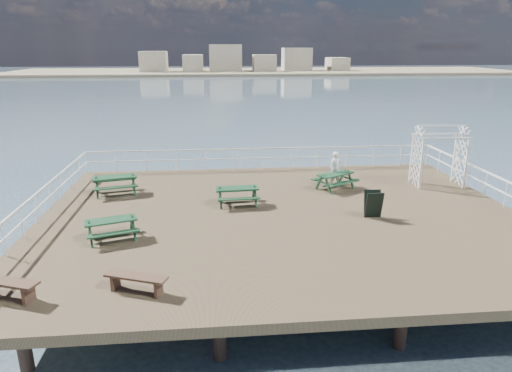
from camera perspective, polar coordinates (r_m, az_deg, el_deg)
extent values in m
cube|color=brown|center=(17.32, 3.30, -4.05)|extent=(18.00, 14.00, 0.30)
plane|color=#394C61|center=(56.60, -2.88, 8.79)|extent=(300.00, 300.00, 0.00)
cube|color=tan|center=(152.18, 1.20, 14.11)|extent=(160.00, 40.00, 0.80)
cube|color=beige|center=(149.06, -12.62, 14.97)|extent=(8.00, 8.00, 6.00)
cube|color=beige|center=(148.15, -7.84, 15.01)|extent=(6.00, 8.00, 5.00)
cube|color=beige|center=(148.08, -3.85, 15.70)|extent=(10.00, 8.00, 8.00)
cube|color=beige|center=(148.97, 0.95, 15.17)|extent=(7.00, 8.00, 5.00)
cube|color=beige|center=(150.56, 5.27, 15.50)|extent=(9.00, 8.00, 7.00)
cube|color=beige|center=(153.51, 10.19, 14.78)|extent=(6.00, 8.00, 4.00)
cylinder|color=brown|center=(13.76, -26.99, -17.69)|extent=(0.36, 0.36, 2.10)
cylinder|color=brown|center=(23.25, -17.52, -2.41)|extent=(0.36, 0.36, 2.10)
cylinder|color=brown|center=(24.83, 18.65, -1.30)|extent=(0.36, 0.36, 2.10)
cube|color=white|center=(23.50, 0.84, 4.68)|extent=(17.70, 0.07, 0.07)
cube|color=white|center=(23.61, 0.83, 3.50)|extent=(17.70, 0.05, 0.05)
cylinder|color=white|center=(24.31, -20.41, 2.81)|extent=(0.05, 0.05, 1.10)
cube|color=white|center=(17.89, -25.90, -1.03)|extent=(0.07, 13.70, 0.07)
cube|color=white|center=(18.04, -25.70, -2.54)|extent=(0.05, 13.70, 0.05)
cube|color=white|center=(20.24, 28.98, 0.48)|extent=(0.07, 13.70, 0.07)
cube|color=white|center=(20.37, 28.78, -0.87)|extent=(0.05, 13.70, 0.05)
cube|color=#14371B|center=(20.36, -17.25, 1.07)|extent=(1.91, 1.10, 0.06)
cube|color=#14371B|center=(21.02, -17.24, 0.73)|extent=(1.81, 0.66, 0.05)
cube|color=#14371B|center=(19.86, -17.11, -0.19)|extent=(1.81, 0.66, 0.05)
cube|color=#14371B|center=(20.45, -19.27, 0.03)|extent=(0.41, 1.43, 0.06)
cube|color=#14371B|center=(20.47, -15.08, 0.43)|extent=(0.41, 1.43, 0.06)
cube|color=#14371B|center=(20.75, -19.26, 0.13)|extent=(0.20, 0.52, 0.88)
cube|color=#14371B|center=(20.18, -19.25, -0.34)|extent=(0.20, 0.52, 0.88)
cube|color=#14371B|center=(20.77, -15.13, 0.52)|extent=(0.20, 0.52, 0.88)
cube|color=#14371B|center=(20.20, -15.01, 0.06)|extent=(0.20, 0.52, 0.88)
cube|color=#14371B|center=(20.50, -17.13, -0.25)|extent=(1.58, 0.45, 0.06)
cube|color=#14371B|center=(18.13, -2.36, -0.28)|extent=(1.69, 0.74, 0.06)
cube|color=#14371B|center=(18.74, -2.54, -0.56)|extent=(1.67, 0.33, 0.05)
cube|color=#14371B|center=(17.69, -2.14, -1.63)|extent=(1.67, 0.33, 0.05)
cube|color=#14371B|center=(18.16, -4.51, -1.24)|extent=(0.15, 1.34, 0.06)
cube|color=#14371B|center=(18.30, -0.19, -1.03)|extent=(0.15, 1.34, 0.06)
cube|color=#14371B|center=(18.44, -4.58, -1.11)|extent=(0.10, 0.48, 0.81)
cube|color=#14371B|center=(17.91, -4.44, -1.65)|extent=(0.10, 0.48, 0.81)
cube|color=#14371B|center=(18.58, -0.32, -0.91)|extent=(0.10, 0.48, 0.81)
cube|color=#14371B|center=(18.06, -0.06, -1.44)|extent=(0.10, 0.48, 0.81)
cube|color=#14371B|center=(18.27, -2.34, -1.63)|extent=(1.48, 0.16, 0.06)
cube|color=#14371B|center=(20.44, 9.92, 1.49)|extent=(1.78, 1.40, 0.06)
cube|color=#14371B|center=(20.89, 8.80, 1.12)|extent=(1.57, 1.03, 0.05)
cube|color=#14371B|center=(20.14, 11.00, 0.40)|extent=(1.57, 1.03, 0.05)
cube|color=#14371B|center=(20.05, 8.46, 0.40)|extent=(0.74, 1.21, 0.06)
cube|color=#14371B|center=(21.00, 11.23, 1.02)|extent=(0.74, 1.21, 0.06)
cube|color=#14371B|center=(20.25, 7.92, 0.46)|extent=(0.30, 0.45, 0.81)
cube|color=#14371B|center=(19.87, 9.01, 0.08)|extent=(0.30, 0.45, 0.81)
cube|color=#14371B|center=(21.20, 10.68, 1.07)|extent=(0.30, 0.45, 0.81)
cube|color=#14371B|center=(20.83, 11.77, 0.73)|extent=(0.30, 0.45, 0.81)
cube|color=#14371B|center=(20.57, 9.85, 0.27)|extent=(1.33, 0.80, 0.06)
cube|color=#14371B|center=(15.60, -17.70, -4.10)|extent=(1.73, 1.10, 0.05)
cube|color=#14371B|center=(16.19, -17.84, -4.32)|extent=(1.60, 0.72, 0.04)
cube|color=#14371B|center=(15.19, -17.38, -5.70)|extent=(1.60, 0.72, 0.04)
cube|color=#14371B|center=(15.66, -20.05, -5.35)|extent=(0.47, 1.26, 0.05)
cube|color=#14371B|center=(15.76, -15.18, -4.74)|extent=(0.47, 1.26, 0.05)
cube|color=#14371B|center=(15.93, -20.11, -5.15)|extent=(0.21, 0.46, 0.79)
cube|color=#14371B|center=(15.42, -19.96, -5.86)|extent=(0.21, 0.46, 0.79)
cube|color=#14371B|center=(16.03, -15.32, -4.56)|extent=(0.21, 0.46, 0.79)
cube|color=#14371B|center=(15.53, -15.01, -5.24)|extent=(0.21, 0.46, 0.79)
cube|color=#14371B|center=(15.75, -17.55, -5.59)|extent=(1.39, 0.52, 0.05)
cube|color=brown|center=(13.16, -28.97, -10.38)|extent=(1.85, 1.03, 0.07)
cube|color=brown|center=(12.84, -26.55, -12.00)|extent=(0.22, 0.39, 0.45)
cube|color=brown|center=(12.26, -14.78, -10.88)|extent=(1.69, 0.96, 0.06)
cube|color=brown|center=(12.67, -17.17, -11.35)|extent=(0.20, 0.36, 0.41)
cube|color=brown|center=(12.10, -12.08, -12.37)|extent=(0.20, 0.36, 0.41)
cube|color=white|center=(21.33, 19.95, 2.54)|extent=(0.09, 0.09, 2.22)
cube|color=white|center=(22.32, 18.87, 3.25)|extent=(0.09, 0.09, 2.22)
cube|color=white|center=(22.21, 24.79, 2.52)|extent=(0.09, 0.09, 2.22)
cube|color=white|center=(23.16, 23.54, 3.22)|extent=(0.09, 0.09, 2.22)
cube|color=white|center=(21.52, 22.76, 5.49)|extent=(2.22, 0.16, 0.07)
cube|color=white|center=(22.50, 21.56, 6.07)|extent=(2.22, 0.16, 0.07)
cube|color=white|center=(21.93, 22.28, 6.99)|extent=(2.22, 0.15, 0.06)
cube|color=black|center=(17.27, 14.55, -2.37)|extent=(0.63, 0.27, 1.02)
cube|color=black|center=(17.45, 14.33, -2.15)|extent=(0.63, 0.27, 1.02)
imported|color=white|center=(20.75, 9.95, 2.06)|extent=(0.63, 0.45, 1.61)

